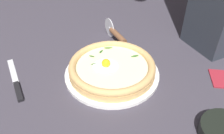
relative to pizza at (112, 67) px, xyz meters
The scene contains 5 objects.
ground_plane 0.06m from the pizza, 41.24° to the right, with size 2.40×2.40×0.03m, color #3C3842.
pizza_plate 0.03m from the pizza, 163.46° to the left, with size 0.31×0.31×0.01m, color white.
pizza is the anchor object (origin of this frame).
pizza_cutter 0.21m from the pizza, 111.90° to the right, with size 0.04×0.16×0.08m.
table_knife 0.30m from the pizza, ahead, with size 0.05×0.23×0.01m.
Camera 1 is at (0.15, 0.57, 0.48)m, focal length 36.51 mm.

